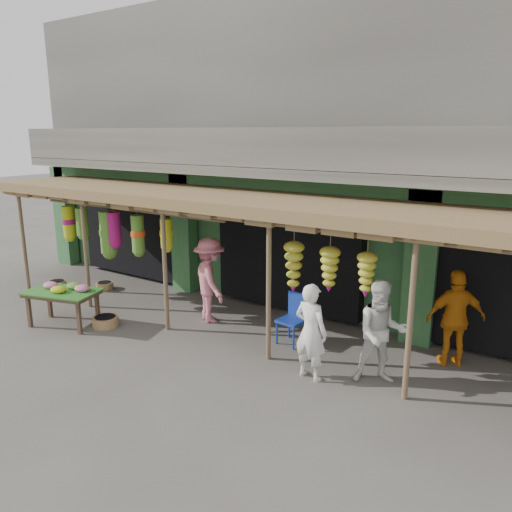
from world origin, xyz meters
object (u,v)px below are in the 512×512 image
Objects in this scene: flower_table at (63,293)px; person_front at (311,332)px; blue_chair at (294,315)px; person_right at (381,333)px; person_shopper at (210,280)px; person_vendor at (456,318)px.

person_front is (5.43, 0.82, 0.10)m from flower_table.
person_front is (0.95, -1.13, 0.27)m from blue_chair.
blue_chair is 2.08m from person_right.
person_shopper is at bearing 140.45° from person_right.
person_shopper reaches higher than person_right.
flower_table is 0.97× the size of person_vendor.
person_front is 0.95× the size of person_right.
person_front is 1.13m from person_right.
person_vendor is at bearing 26.36° from person_right.
person_right is (6.44, 1.34, 0.14)m from flower_table.
blue_chair is at bearing -147.12° from person_shopper.
blue_chair is 1.50m from person_front.
person_front is 2.61m from person_vendor.
person_vendor reaches higher than blue_chair.
person_right is 1.57m from person_vendor.
blue_chair is at bearing 131.38° from person_right.
blue_chair is 0.57× the size of person_vendor.
person_right is at bearing -4.34° from flower_table.
person_vendor is (2.80, 0.71, 0.32)m from blue_chair.
flower_table is at bearing 16.30° from person_front.
person_shopper is at bearing -173.15° from blue_chair.
blue_chair is 2.91m from person_vendor.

